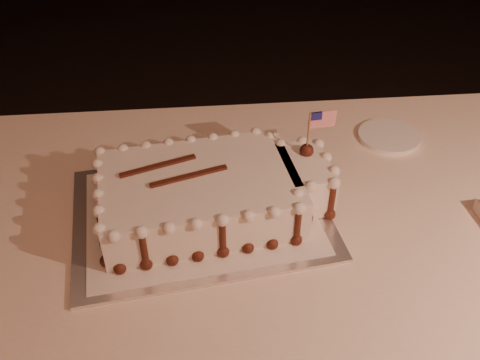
{
  "coord_description": "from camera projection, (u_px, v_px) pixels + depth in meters",
  "views": [
    {
      "loc": [
        -0.27,
        -0.23,
        1.49
      ],
      "look_at": [
        -0.19,
        0.58,
        0.84
      ],
      "focal_mm": 40.0,
      "sensor_mm": 36.0,
      "label": 1
    }
  ],
  "objects": [
    {
      "name": "banquet_table",
      "position": [
        315.0,
        310.0,
        1.36
      ],
      "size": [
        2.4,
        0.8,
        0.75
      ],
      "primitive_type": "cube",
      "color": "#FFE1C5",
      "rests_on": "ground"
    },
    {
      "name": "cake_board",
      "position": [
        201.0,
        213.0,
        1.08
      ],
      "size": [
        0.55,
        0.44,
        0.01
      ],
      "primitive_type": "cube",
      "rotation": [
        0.0,
        0.0,
        0.13
      ],
      "color": "silver",
      "rests_on": "banquet_table"
    },
    {
      "name": "doily",
      "position": [
        201.0,
        211.0,
        1.08
      ],
      "size": [
        0.49,
        0.4,
        0.0
      ],
      "primitive_type": "cube",
      "rotation": [
        0.0,
        0.0,
        0.13
      ],
      "color": "white",
      "rests_on": "cake_board"
    },
    {
      "name": "sheet_cake",
      "position": [
        213.0,
        192.0,
        1.05
      ],
      "size": [
        0.49,
        0.31,
        0.19
      ],
      "color": "white",
      "rests_on": "doily"
    },
    {
      "name": "side_plate",
      "position": [
        389.0,
        136.0,
        1.29
      ],
      "size": [
        0.15,
        0.15,
        0.01
      ],
      "primitive_type": "cylinder",
      "color": "white",
      "rests_on": "banquet_table"
    }
  ]
}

